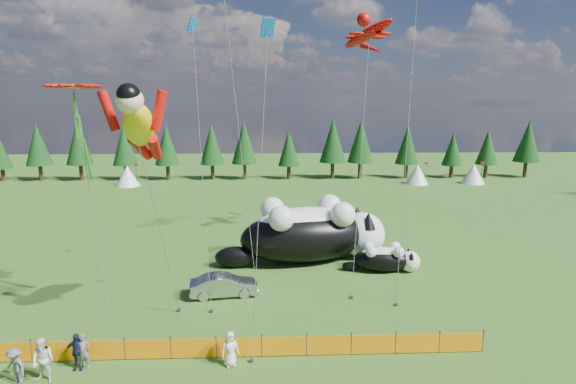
% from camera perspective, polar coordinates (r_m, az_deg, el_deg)
% --- Properties ---
extents(ground, '(160.00, 160.00, 0.00)m').
position_cam_1_polar(ground, '(23.99, -5.71, -16.43)').
color(ground, '#153C0B').
rests_on(ground, ground).
extents(safety_fence, '(22.06, 0.06, 1.10)m').
position_cam_1_polar(safety_fence, '(21.13, -6.23, -18.99)').
color(safety_fence, '#262626').
rests_on(safety_fence, ground).
extents(tree_line, '(90.00, 4.00, 8.00)m').
position_cam_1_polar(tree_line, '(66.62, -3.55, 5.05)').
color(tree_line, black).
rests_on(tree_line, ground).
extents(festival_tents, '(50.00, 3.20, 2.80)m').
position_cam_1_polar(festival_tents, '(62.72, 6.49, 2.22)').
color(festival_tents, white).
rests_on(festival_tents, ground).
extents(cat_large, '(12.33, 6.13, 4.49)m').
position_cam_1_polar(cat_large, '(32.07, 3.13, -5.07)').
color(cat_large, black).
rests_on(cat_large, ground).
extents(cat_small, '(5.21, 2.11, 1.88)m').
position_cam_1_polar(cat_small, '(31.12, 12.29, -8.23)').
color(cat_small, black).
rests_on(cat_small, ground).
extents(car, '(4.12, 1.92, 1.31)m').
position_cam_1_polar(car, '(27.06, -8.13, -11.64)').
color(car, '#B5B4B9').
rests_on(car, ground).
extents(spectator_a, '(0.63, 0.45, 1.59)m').
position_cam_1_polar(spectator_a, '(21.91, -24.55, -17.96)').
color(spectator_a, slate).
rests_on(spectator_a, ground).
extents(spectator_b, '(1.02, 0.73, 1.90)m').
position_cam_1_polar(spectator_b, '(21.65, -28.68, -18.26)').
color(spectator_b, white).
rests_on(spectator_b, ground).
extents(spectator_c, '(0.98, 0.54, 1.63)m').
position_cam_1_polar(spectator_c, '(22.00, -25.23, -17.84)').
color(spectator_c, '#151C39').
rests_on(spectator_c, ground).
extents(spectator_d, '(1.12, 0.90, 1.55)m').
position_cam_1_polar(spectator_d, '(22.13, -31.35, -18.40)').
color(spectator_d, slate).
rests_on(spectator_d, ground).
extents(spectator_e, '(0.90, 0.76, 1.56)m').
position_cam_1_polar(spectator_e, '(20.50, -7.36, -19.14)').
color(spectator_e, white).
rests_on(spectator_e, ground).
extents(superhero_kite, '(5.04, 5.32, 12.26)m').
position_cam_1_polar(superhero_kite, '(21.22, -18.43, 7.97)').
color(superhero_kite, yellow).
rests_on(superhero_kite, ground).
extents(gecko_kite, '(6.51, 13.49, 18.96)m').
position_cam_1_polar(gecko_kite, '(35.18, 10.09, 19.15)').
color(gecko_kite, red).
rests_on(gecko_kite, ground).
extents(flower_kite, '(4.16, 5.53, 12.57)m').
position_cam_1_polar(flower_kite, '(24.13, -25.57, 11.63)').
color(flower_kite, red).
rests_on(flower_kite, ground).
extents(diamond_kite_a, '(1.31, 3.68, 16.08)m').
position_cam_1_polar(diamond_kite_a, '(26.19, -11.95, 18.64)').
color(diamond_kite_a, '#0B5FB2').
rests_on(diamond_kite_a, ground).
extents(diamond_kite_c, '(1.46, 2.70, 15.08)m').
position_cam_1_polar(diamond_kite_c, '(20.23, -2.66, 18.66)').
color(diamond_kite_c, '#0B5FB2').
rests_on(diamond_kite_c, ground).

